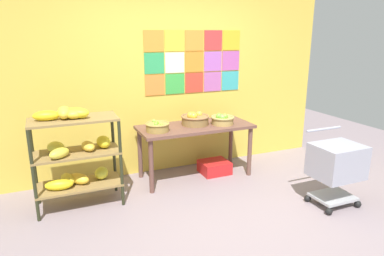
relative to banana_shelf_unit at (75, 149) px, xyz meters
name	(u,v)px	position (x,y,z in m)	size (l,w,h in m)	color
ground	(230,223)	(1.41, -1.05, -0.68)	(9.41, 9.41, 0.00)	gray
back_wall_with_art	(172,79)	(1.42, 0.69, 0.64)	(4.82, 0.07, 2.63)	gold
banana_shelf_unit	(75,149)	(0.00, 0.00, 0.00)	(0.94, 0.50, 1.17)	#282C19
display_table	(195,132)	(1.58, 0.23, -0.04)	(1.54, 0.65, 0.73)	brown
fruit_basket_left	(195,119)	(1.59, 0.27, 0.13)	(0.39, 0.39, 0.19)	olive
fruit_basket_centre	(157,127)	(1.02, 0.16, 0.12)	(0.31, 0.31, 0.14)	olive
fruit_basket_back_left	(222,119)	(1.94, 0.14, 0.13)	(0.32, 0.32, 0.16)	#AD8D4B
produce_crate_under_table	(215,167)	(1.88, 0.23, -0.59)	(0.40, 0.35, 0.17)	red
shopping_cart	(337,164)	(2.71, -1.16, -0.17)	(0.53, 0.48, 0.86)	black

